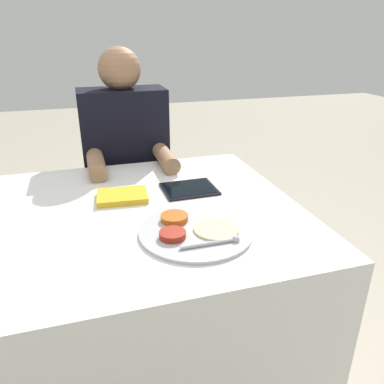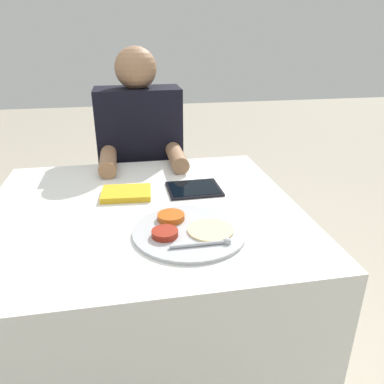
# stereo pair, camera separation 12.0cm
# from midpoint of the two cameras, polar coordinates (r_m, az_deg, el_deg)

# --- Properties ---
(ground_plane) EXTENTS (12.00, 12.00, 0.00)m
(ground_plane) POSITION_cam_midpoint_polar(r_m,az_deg,el_deg) (1.70, -3.87, -25.81)
(ground_plane) COLOR #B2A893
(dining_table) EXTENTS (1.02, 0.94, 0.75)m
(dining_table) POSITION_cam_midpoint_polar(r_m,az_deg,el_deg) (1.44, -4.29, -15.98)
(dining_table) COLOR silver
(dining_table) RESTS_ON ground_plane
(thali_tray) EXTENTS (0.33, 0.33, 0.03)m
(thali_tray) POSITION_cam_midpoint_polar(r_m,az_deg,el_deg) (1.08, 2.60, -5.94)
(thali_tray) COLOR #B7BABF
(thali_tray) RESTS_ON dining_table
(red_notebook) EXTENTS (0.18, 0.14, 0.02)m
(red_notebook) POSITION_cam_midpoint_polar(r_m,az_deg,el_deg) (1.32, -7.44, -0.29)
(red_notebook) COLOR silver
(red_notebook) RESTS_ON dining_table
(tablet_device) EXTENTS (0.19, 0.16, 0.01)m
(tablet_device) POSITION_cam_midpoint_polar(r_m,az_deg,el_deg) (1.36, 2.80, 0.45)
(tablet_device) COLOR black
(tablet_device) RESTS_ON dining_table
(person_diner) EXTENTS (0.39, 0.45, 1.23)m
(person_diner) POSITION_cam_midpoint_polar(r_m,az_deg,el_deg) (1.86, -5.75, 0.88)
(person_diner) COLOR black
(person_diner) RESTS_ON ground_plane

